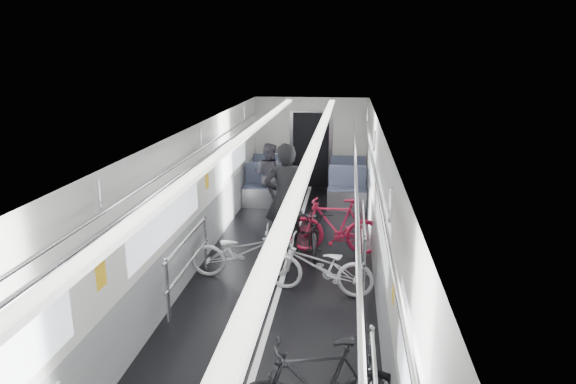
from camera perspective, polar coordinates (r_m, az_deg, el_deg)
name	(u,v)px	position (r m, az deg, el deg)	size (l,w,h in m)	color
car_shell	(288,199)	(8.74, -0.02, -0.78)	(3.02, 14.01, 2.41)	black
bike_left_far	(241,252)	(8.40, -5.26, -6.65)	(0.56, 1.60, 0.84)	#AEAFB3
bike_right_mid	(319,267)	(7.80, 3.50, -8.28)	(0.58, 1.65, 0.87)	silver
bike_right_far	(335,226)	(9.30, 5.22, -3.78)	(0.49, 1.73, 1.04)	maroon
bike_aisle	(313,230)	(9.26, 2.81, -4.24)	(0.60, 1.73, 0.91)	black
person_standing	(285,198)	(9.24, -0.39, -0.69)	(0.73, 0.48, 2.01)	black
person_seated	(269,175)	(12.02, -2.16, 1.89)	(0.74, 0.58, 1.52)	#322F37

